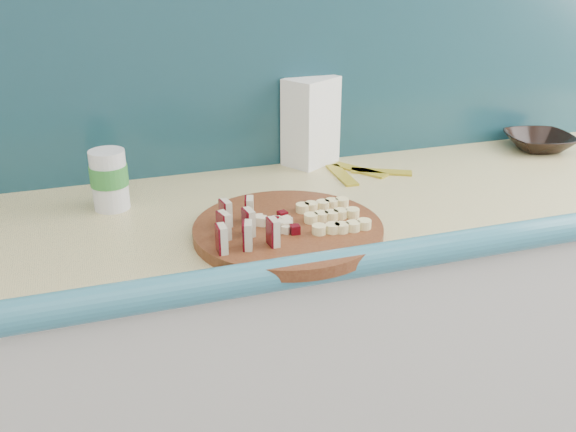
{
  "coord_description": "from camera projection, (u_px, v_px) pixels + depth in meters",
  "views": [
    {
      "loc": [
        -0.59,
        0.24,
        1.47
      ],
      "look_at": [
        -0.23,
        1.35,
        0.95
      ],
      "focal_mm": 40.0,
      "sensor_mm": 36.0,
      "label": 1
    }
  ],
  "objects": [
    {
      "name": "brown_bowl",
      "position": [
        539.0,
        142.0,
        1.81
      ],
      "size": [
        0.22,
        0.22,
        0.04
      ],
      "primitive_type": "imported",
      "rotation": [
        0.0,
        0.0,
        -0.21
      ],
      "color": "black",
      "rests_on": "kitchen_counter"
    },
    {
      "name": "banana_peel",
      "position": [
        361.0,
        172.0,
        1.63
      ],
      "size": [
        0.2,
        0.17,
        0.01
      ],
      "rotation": [
        0.0,
        0.0,
        0.4
      ],
      "color": "yellow",
      "rests_on": "kitchen_counter"
    },
    {
      "name": "flour_bag",
      "position": [
        311.0,
        121.0,
        1.66
      ],
      "size": [
        0.16,
        0.15,
        0.23
      ],
      "primitive_type": "cube",
      "rotation": [
        0.0,
        0.0,
        0.55
      ],
      "color": "white",
      "rests_on": "kitchen_counter"
    },
    {
      "name": "backsplash",
      "position": [
        354.0,
        63.0,
        1.67
      ],
      "size": [
        2.2,
        0.02,
        0.5
      ],
      "primitive_type": "cube",
      "color": "teal",
      "rests_on": "kitchen_counter"
    },
    {
      "name": "cutting_board",
      "position": [
        288.0,
        231.0,
        1.29
      ],
      "size": [
        0.39,
        0.39,
        0.02
      ],
      "primitive_type": "cylinder",
      "rotation": [
        0.0,
        0.0,
        -0.01
      ],
      "color": "#4F2110",
      "rests_on": "kitchen_counter"
    },
    {
      "name": "apple_wedges",
      "position": [
        241.0,
        225.0,
        1.22
      ],
      "size": [
        0.11,
        0.15,
        0.05
      ],
      "color": "beige",
      "rests_on": "cutting_board"
    },
    {
      "name": "canister",
      "position": [
        109.0,
        179.0,
        1.4
      ],
      "size": [
        0.08,
        0.08,
        0.13
      ],
      "rotation": [
        0.0,
        0.0,
        -0.02
      ],
      "color": "silver",
      "rests_on": "kitchen_counter"
    },
    {
      "name": "apple_chunks",
      "position": [
        276.0,
        222.0,
        1.27
      ],
      "size": [
        0.06,
        0.06,
        0.02
      ],
      "color": "beige",
      "rests_on": "cutting_board"
    },
    {
      "name": "kitchen_counter",
      "position": [
        387.0,
        350.0,
        1.7
      ],
      "size": [
        2.2,
        0.63,
        0.91
      ],
      "color": "beige",
      "rests_on": "ground"
    },
    {
      "name": "banana_slices",
      "position": [
        332.0,
        216.0,
        1.31
      ],
      "size": [
        0.12,
        0.14,
        0.02
      ],
      "color": "#FFEE9B",
      "rests_on": "cutting_board"
    }
  ]
}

